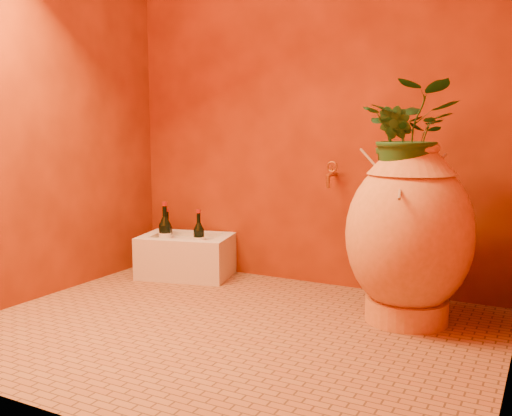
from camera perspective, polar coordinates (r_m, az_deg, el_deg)
The scene contains 11 objects.
floor at distance 2.86m, azimuth -2.65°, elevation -12.04°, with size 2.50×2.50×0.00m, color brown.
wall_back at distance 3.60m, azimuth 5.51°, elevation 12.25°, with size 2.50×0.02×2.50m, color #5A1B05.
wall_left at distance 3.51m, azimuth -21.08°, elevation 11.87°, with size 0.02×2.00×2.50m, color #5A1B05.
amphora at distance 2.97m, azimuth 15.05°, elevation -2.53°, with size 0.65×0.66×0.91m.
stone_basin at distance 3.84m, azimuth -6.98°, elevation -4.85°, with size 0.66×0.53×0.28m.
wine_bottle_a at distance 3.77m, azimuth -5.73°, elevation -3.10°, with size 0.07×0.07×0.30m.
wine_bottle_b at distance 3.85m, azimuth -9.07°, elevation -2.69°, with size 0.08×0.08×0.35m.
wine_bottle_c at distance 3.90m, azimuth -8.86°, elevation -2.81°, with size 0.07×0.07×0.30m.
wall_tap at distance 3.46m, azimuth 7.53°, elevation 3.46°, with size 0.07×0.14×0.16m.
plant_main at distance 2.91m, azimuth 15.27°, elevation 7.19°, with size 0.45×0.39×0.50m, color #174019.
plant_side at distance 2.91m, azimuth 13.67°, elevation 6.31°, with size 0.20×0.16×0.36m, color #174019.
Camera 1 is at (1.37, -2.32, 0.98)m, focal length 40.00 mm.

